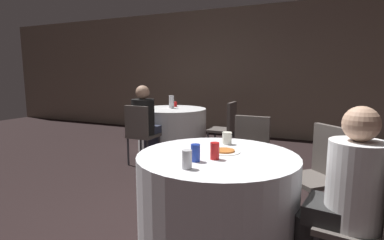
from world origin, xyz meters
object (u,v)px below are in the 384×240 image
person_black_shirt (146,124)px  person_white_shirt (342,200)px  chair_near_northeast (322,167)px  soda_can_silver (187,159)px  chair_near_north (250,151)px  soda_can_blue (195,153)px  table_near (217,201)px  bottle_far (171,102)px  chair_near_east (372,215)px  pizza_plate_near (224,151)px  table_far (172,129)px  soda_can_red (215,151)px  chair_far_south (140,130)px  chair_far_east (227,124)px

person_black_shirt → person_white_shirt: (2.62, -1.86, -0.01)m
chair_near_northeast → soda_can_silver: size_ratio=7.44×
chair_near_north → soda_can_blue: chair_near_north is taller
table_near → bottle_far: (-1.80, 2.63, 0.49)m
soda_can_blue → bottle_far: size_ratio=0.53×
chair_near_east → bottle_far: bearing=54.1°
pizza_plate_near → soda_can_blue: size_ratio=2.05×
table_far → bottle_far: 0.49m
table_far → soda_can_silver: bearing=-60.3°
chair_near_east → soda_can_silver: bearing=111.8°
table_far → person_white_shirt: person_white_shirt is taller
pizza_plate_near → chair_near_east: bearing=-14.2°
person_black_shirt → soda_can_red: size_ratio=9.81×
table_far → chair_near_north: bearing=-41.4°
chair_near_east → chair_far_south: same height
chair_near_northeast → chair_far_east: size_ratio=1.00×
chair_far_south → table_near: bearing=-42.0°
table_near → person_black_shirt: (-1.77, 1.73, 0.23)m
table_near → soda_can_silver: soda_can_silver is taller
chair_near_north → person_black_shirt: 1.91m
bottle_far → person_white_shirt: bearing=-46.1°
table_near → soda_can_red: soda_can_red is taller
table_far → person_black_shirt: size_ratio=1.02×
table_near → soda_can_silver: (-0.07, -0.41, 0.44)m
table_near → soda_can_red: 0.46m
table_near → chair_near_east: size_ratio=1.35×
chair_near_northeast → chair_far_south: size_ratio=1.00×
chair_near_north → person_black_shirt: (-1.78, 0.70, 0.07)m
chair_far_east → pizza_plate_near: chair_far_east is taller
bottle_far → chair_near_east: bearing=-44.7°
person_white_shirt → soda_can_blue: bearing=105.0°
chair_far_south → person_black_shirt: person_black_shirt is taller
chair_near_east → soda_can_red: chair_near_east is taller
chair_far_east → soda_can_silver: 3.09m
person_white_shirt → chair_near_east: bearing=-90.0°
chair_far_south → bottle_far: (-0.03, 1.06, 0.33)m
pizza_plate_near → soda_can_red: soda_can_red is taller
person_white_shirt → table_near: bearing=90.0°
chair_near_north → chair_near_northeast: bearing=157.6°
chair_near_north → chair_near_east: 1.55m
chair_near_north → bottle_far: 2.44m
pizza_plate_near → soda_can_blue: (-0.10, -0.33, 0.05)m
bottle_far → soda_can_silver: bearing=-60.3°
chair_near_north → soda_can_silver: (-0.07, -1.43, 0.27)m
chair_far_east → soda_can_silver: (0.68, -3.00, 0.27)m
table_far → soda_can_blue: size_ratio=10.01×
soda_can_blue → soda_can_silver: 0.17m
table_near → chair_near_north: bearing=89.5°
chair_far_south → pizza_plate_near: chair_far_south is taller
table_near → chair_near_east: chair_near_east is taller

